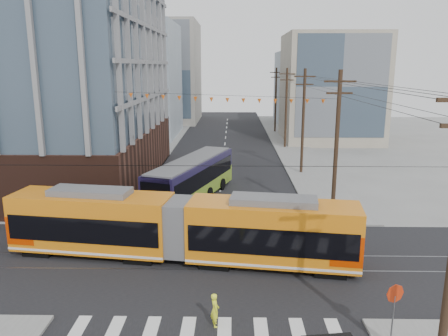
{
  "coord_description": "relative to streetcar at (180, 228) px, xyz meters",
  "views": [
    {
      "loc": [
        1.11,
        -19.67,
        11.21
      ],
      "look_at": [
        0.56,
        8.66,
        4.59
      ],
      "focal_mm": 35.0,
      "sensor_mm": 36.0,
      "label": 1
    }
  ],
  "objects": [
    {
      "name": "bg_bldg_ne_near",
      "position": [
        17.97,
        43.61,
        6.02
      ],
      "size": [
        14.0,
        14.0,
        16.0
      ],
      "primitive_type": "cube",
      "color": "gray",
      "rests_on": "ground"
    },
    {
      "name": "bg_bldg_ne_far",
      "position": [
        19.97,
        63.61,
        5.02
      ],
      "size": [
        16.0,
        16.0,
        14.0
      ],
      "primitive_type": "cube",
      "color": "#8C99A5",
      "rests_on": "ground"
    },
    {
      "name": "city_bus",
      "position": [
        -0.37,
        11.96,
        -0.15
      ],
      "size": [
        6.79,
        13.07,
        3.64
      ],
      "primitive_type": null,
      "rotation": [
        0.0,
        0.0,
        -0.33
      ],
      "color": "#181233",
      "rests_on": "ground"
    },
    {
      "name": "bg_bldg_nw_far",
      "position": [
        -12.03,
        67.61,
        8.02
      ],
      "size": [
        16.0,
        18.0,
        20.0
      ],
      "primitive_type": "cube",
      "color": "gray",
      "rests_on": "ground"
    },
    {
      "name": "parked_car_grey",
      "position": [
        -3.06,
        21.7,
        -1.34
      ],
      "size": [
        3.2,
        4.96,
        1.27
      ],
      "primitive_type": "imported",
      "rotation": [
        0.0,
        0.0,
        2.89
      ],
      "color": "slate",
      "rests_on": "ground"
    },
    {
      "name": "parked_car_silver",
      "position": [
        -3.5,
        10.79,
        -1.15
      ],
      "size": [
        2.28,
        5.18,
        1.65
      ],
      "primitive_type": "imported",
      "rotation": [
        0.0,
        0.0,
        3.03
      ],
      "color": "#B8BCC0",
      "rests_on": "ground"
    },
    {
      "name": "parked_car_white",
      "position": [
        -3.12,
        16.5,
        -1.21
      ],
      "size": [
        3.58,
        5.66,
        1.53
      ],
      "primitive_type": "imported",
      "rotation": [
        0.0,
        0.0,
        3.44
      ],
      "color": "silver",
      "rests_on": "ground"
    },
    {
      "name": "streetcar",
      "position": [
        0.0,
        0.0,
        0.0
      ],
      "size": [
        20.71,
        5.73,
        3.95
      ],
      "primitive_type": null,
      "rotation": [
        0.0,
        0.0,
        -0.14
      ],
      "color": "orange",
      "rests_on": "ground"
    },
    {
      "name": "stop_sign",
      "position": [
        9.57,
        -8.21,
        -0.66
      ],
      "size": [
        1.01,
        1.01,
        2.63
      ],
      "primitive_type": null,
      "rotation": [
        0.0,
        0.0,
        0.33
      ],
      "color": "#B9280A",
      "rests_on": "ground"
    },
    {
      "name": "pedestrian",
      "position": [
        2.34,
        -6.83,
        -1.2
      ],
      "size": [
        0.5,
        0.64,
        1.56
      ],
      "primitive_type": "imported",
      "rotation": [
        0.0,
        0.0,
        1.82
      ],
      "color": "#F4FF2C",
      "rests_on": "ground"
    },
    {
      "name": "utility_pole_far",
      "position": [
        10.47,
        51.61,
        3.52
      ],
      "size": [
        0.3,
        0.3,
        11.0
      ],
      "primitive_type": "cylinder",
      "color": "black",
      "rests_on": "ground"
    },
    {
      "name": "jersey_barrier",
      "position": [
        10.27,
        6.5,
        -1.59
      ],
      "size": [
        1.81,
        3.98,
        0.78
      ],
      "primitive_type": "cube",
      "rotation": [
        0.0,
        0.0,
        -0.25
      ],
      "color": "gray",
      "rests_on": "ground"
    },
    {
      "name": "ground",
      "position": [
        1.97,
        -4.39,
        -1.98
      ],
      "size": [
        160.0,
        160.0,
        0.0
      ],
      "primitive_type": "plane",
      "color": "slate"
    },
    {
      "name": "bg_bldg_nw_near",
      "position": [
        -15.03,
        47.61,
        7.02
      ],
      "size": [
        18.0,
        16.0,
        18.0
      ],
      "primitive_type": "cube",
      "color": "#8C99A5",
      "rests_on": "ground"
    }
  ]
}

